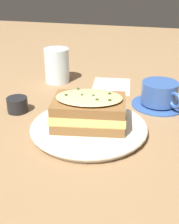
{
  "coord_description": "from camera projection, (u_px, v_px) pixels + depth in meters",
  "views": [
    {
      "loc": [
        -0.51,
        -0.13,
        0.32
      ],
      "look_at": [
        0.03,
        -0.0,
        0.05
      ],
      "focal_mm": 50.0,
      "sensor_mm": 36.0,
      "label": 1
    }
  ],
  "objects": [
    {
      "name": "ground_plane",
      "position": [
        85.0,
        139.0,
        0.62
      ],
      "size": [
        2.4,
        2.4,
        0.0
      ],
      "primitive_type": "plane",
      "color": "olive"
    },
    {
      "name": "napkin",
      "position": [
        112.0,
        86.0,
        0.87
      ],
      "size": [
        0.14,
        0.12,
        0.0
      ],
      "primitive_type": "cube",
      "rotation": [
        0.0,
        0.0,
        0.12
      ],
      "color": "silver",
      "rests_on": "ground_plane"
    },
    {
      "name": "water_glass",
      "position": [
        57.0,
        65.0,
        0.89
      ],
      "size": [
        0.07,
        0.07,
        0.1
      ],
      "primitive_type": "cylinder",
      "color": "silver",
      "rests_on": "ground_plane"
    },
    {
      "name": "condiment_pot",
      "position": [
        17.0,
        105.0,
        0.72
      ],
      "size": [
        0.05,
        0.05,
        0.03
      ],
      "primitive_type": "cylinder",
      "color": "black",
      "rests_on": "ground_plane"
    },
    {
      "name": "teacup_with_saucer",
      "position": [
        160.0,
        95.0,
        0.75
      ],
      "size": [
        0.13,
        0.13,
        0.06
      ],
      "rotation": [
        0.0,
        0.0,
        3.88
      ],
      "color": "#33569E",
      "rests_on": "ground_plane"
    },
    {
      "name": "dinner_plate",
      "position": [
        90.0,
        128.0,
        0.64
      ],
      "size": [
        0.24,
        0.24,
        0.02
      ],
      "color": "silver",
      "rests_on": "ground_plane"
    },
    {
      "name": "sandwich",
      "position": [
        90.0,
        111.0,
        0.62
      ],
      "size": [
        0.12,
        0.16,
        0.07
      ],
      "rotation": [
        0.0,
        0.0,
        4.87
      ],
      "color": "brown",
      "rests_on": "dinner_plate"
    }
  ]
}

